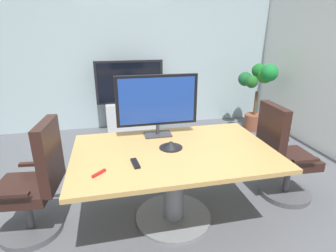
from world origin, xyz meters
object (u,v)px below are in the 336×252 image
at_px(remote_control, 135,163).
at_px(tv_monitor, 157,102).
at_px(wall_display_unit, 131,108).
at_px(conference_table, 174,169).
at_px(conference_phone, 171,145).
at_px(office_chair_left, 35,189).
at_px(potted_plant, 258,88).
at_px(office_chair_right, 282,160).

bearing_deg(remote_control, tv_monitor, 56.82).
bearing_deg(wall_display_unit, conference_table, -86.04).
distance_m(conference_table, conference_phone, 0.24).
bearing_deg(remote_control, office_chair_left, 154.88).
xyz_separation_m(conference_table, potted_plant, (2.12, 2.16, 0.24)).
bearing_deg(remote_control, wall_display_unit, 79.15).
height_order(conference_table, remote_control, remote_control).
distance_m(potted_plant, remote_control, 3.43).
relative_size(conference_table, office_chair_left, 1.69).
xyz_separation_m(conference_table, tv_monitor, (-0.08, 0.41, 0.56)).
bearing_deg(office_chair_right, conference_table, 97.95).
height_order(conference_table, office_chair_left, office_chair_left).
height_order(conference_table, office_chair_right, office_chair_right).
xyz_separation_m(office_chair_left, remote_control, (0.89, -0.29, 0.31)).
xyz_separation_m(wall_display_unit, remote_control, (-0.20, -2.81, 0.33)).
distance_m(conference_phone, remote_control, 0.44).
height_order(conference_table, conference_phone, conference_phone).
relative_size(office_chair_left, wall_display_unit, 0.83).
distance_m(tv_monitor, remote_control, 0.76).
bearing_deg(office_chair_left, office_chair_right, 96.61).
bearing_deg(tv_monitor, office_chair_left, -165.16).
bearing_deg(potted_plant, remote_control, -136.69).
height_order(conference_table, tv_monitor, tv_monitor).
relative_size(office_chair_right, remote_control, 6.41).
height_order(wall_display_unit, potted_plant, wall_display_unit).
xyz_separation_m(office_chair_right, remote_control, (-1.64, -0.31, 0.31)).
bearing_deg(conference_table, remote_control, -152.43).
xyz_separation_m(conference_phone, remote_control, (-0.36, -0.25, -0.02)).
bearing_deg(conference_table, tv_monitor, 100.71).
height_order(office_chair_right, potted_plant, potted_plant).
height_order(tv_monitor, conference_phone, tv_monitor).
xyz_separation_m(conference_table, office_chair_left, (-1.26, 0.10, -0.10)).
relative_size(conference_phone, remote_control, 1.29).
xyz_separation_m(office_chair_left, tv_monitor, (1.19, 0.31, 0.66)).
distance_m(office_chair_right, remote_control, 1.70).
bearing_deg(wall_display_unit, conference_phone, -86.30).
height_order(conference_phone, remote_control, conference_phone).
distance_m(office_chair_left, remote_control, 0.98).
relative_size(conference_table, wall_display_unit, 1.41).
height_order(tv_monitor, remote_control, tv_monitor).
distance_m(tv_monitor, potted_plant, 2.82).
xyz_separation_m(office_chair_left, potted_plant, (3.38, 2.06, 0.35)).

